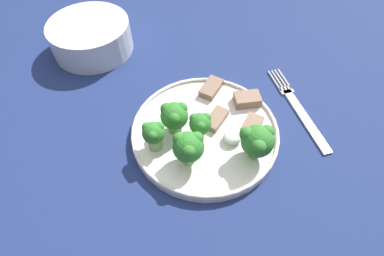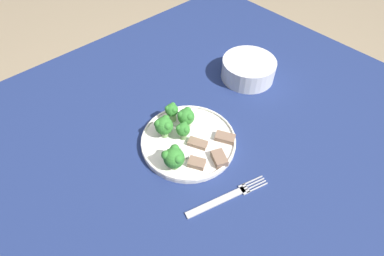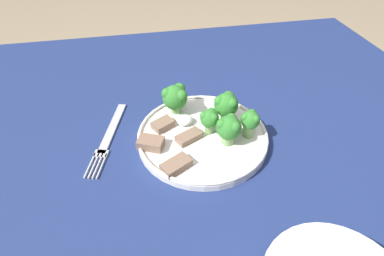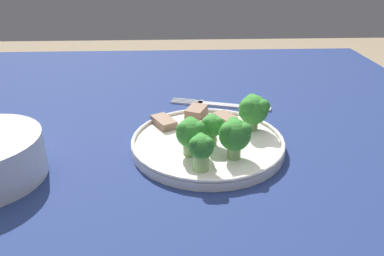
# 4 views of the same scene
# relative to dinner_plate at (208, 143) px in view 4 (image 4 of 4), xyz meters

# --- Properties ---
(table) EXTENTS (1.17, 1.18, 0.73)m
(table) POSITION_rel_dinner_plate_xyz_m (0.03, 0.10, -0.10)
(table) COLOR navy
(table) RESTS_ON ground_plane
(dinner_plate) EXTENTS (0.24, 0.24, 0.02)m
(dinner_plate) POSITION_rel_dinner_plate_xyz_m (0.00, 0.00, 0.00)
(dinner_plate) COLOR white
(dinner_plate) RESTS_ON table
(fork) EXTENTS (0.07, 0.19, 0.00)m
(fork) POSITION_rel_dinner_plate_xyz_m (0.17, -0.04, -0.01)
(fork) COLOR #B2B2B7
(fork) RESTS_ON table
(broccoli_floret_near_rim_left) EXTENTS (0.03, 0.03, 0.05)m
(broccoli_floret_near_rim_left) POSITION_rel_dinner_plate_xyz_m (-0.08, 0.02, 0.03)
(broccoli_floret_near_rim_left) COLOR #7FA866
(broccoli_floret_near_rim_left) RESTS_ON dinner_plate
(broccoli_floret_center_left) EXTENTS (0.04, 0.04, 0.06)m
(broccoli_floret_center_left) POSITION_rel_dinner_plate_xyz_m (-0.04, 0.03, 0.04)
(broccoli_floret_center_left) COLOR #7FA866
(broccoli_floret_center_left) RESTS_ON dinner_plate
(broccoli_floret_back_left) EXTENTS (0.05, 0.05, 0.06)m
(broccoli_floret_back_left) POSITION_rel_dinner_plate_xyz_m (0.04, -0.08, 0.04)
(broccoli_floret_back_left) COLOR #7FA866
(broccoli_floret_back_left) RESTS_ON dinner_plate
(broccoli_floret_front_left) EXTENTS (0.05, 0.05, 0.06)m
(broccoli_floret_front_left) POSITION_rel_dinner_plate_xyz_m (-0.05, -0.03, 0.04)
(broccoli_floret_front_left) COLOR #7FA866
(broccoli_floret_front_left) RESTS_ON dinner_plate
(broccoli_floret_center_back) EXTENTS (0.03, 0.03, 0.05)m
(broccoli_floret_center_back) POSITION_rel_dinner_plate_xyz_m (-0.01, -0.00, 0.03)
(broccoli_floret_center_back) COLOR #7FA866
(broccoli_floret_center_back) RESTS_ON dinner_plate
(meat_slice_front_slice) EXTENTS (0.05, 0.04, 0.02)m
(meat_slice_front_slice) POSITION_rel_dinner_plate_xyz_m (0.09, 0.01, 0.01)
(meat_slice_front_slice) COLOR #846651
(meat_slice_front_slice) RESTS_ON dinner_plate
(meat_slice_middle_slice) EXTENTS (0.05, 0.04, 0.01)m
(meat_slice_middle_slice) POSITION_rel_dinner_plate_xyz_m (0.03, 0.01, 0.01)
(meat_slice_middle_slice) COLOR #846651
(meat_slice_middle_slice) RESTS_ON dinner_plate
(meat_slice_rear_slice) EXTENTS (0.05, 0.04, 0.01)m
(meat_slice_rear_slice) POSITION_rel_dinner_plate_xyz_m (0.07, -0.03, 0.01)
(meat_slice_rear_slice) COLOR #846651
(meat_slice_rear_slice) RESTS_ON dinner_plate
(meat_slice_edge_slice) EXTENTS (0.05, 0.05, 0.01)m
(meat_slice_edge_slice) POSITION_rel_dinner_plate_xyz_m (0.06, 0.07, 0.01)
(meat_slice_edge_slice) COLOR #846651
(meat_slice_edge_slice) RESTS_ON dinner_plate
(sauce_dollop) EXTENTS (0.03, 0.03, 0.02)m
(sauce_dollop) POSITION_rel_dinner_plate_xyz_m (0.02, -0.04, 0.01)
(sauce_dollop) COLOR white
(sauce_dollop) RESTS_ON dinner_plate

